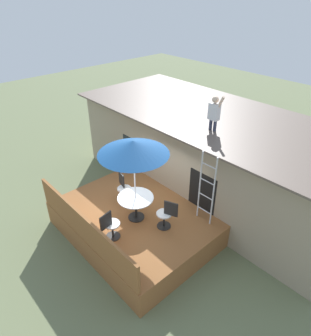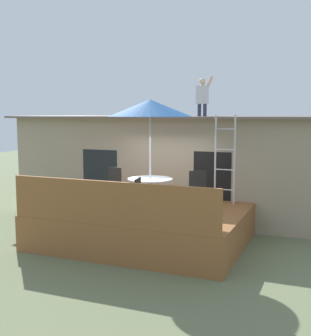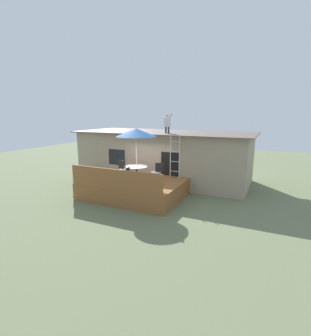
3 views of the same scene
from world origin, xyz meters
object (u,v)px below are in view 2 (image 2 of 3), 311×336
at_px(patio_table, 150,185).
at_px(patio_chair_right, 192,191).
at_px(patio_umbrella, 150,108).
at_px(person_figure, 203,94).
at_px(patio_chair_near, 139,200).
at_px(step_ladder, 225,160).
at_px(patio_chair_left, 119,186).

height_order(patio_table, patio_chair_right, patio_chair_right).
xyz_separation_m(patio_umbrella, person_figure, (0.44, 2.71, 0.41)).
bearing_deg(patio_umbrella, person_figure, 80.71).
relative_size(person_figure, patio_chair_near, 1.21).
bearing_deg(patio_chair_right, step_ladder, -139.20).
xyz_separation_m(patio_umbrella, patio_chair_left, (-0.95, 0.27, -1.89)).
height_order(person_figure, patio_chair_right, person_figure).
xyz_separation_m(patio_table, patio_chair_left, (-0.95, 0.27, -0.13)).
bearing_deg(patio_chair_right, person_figure, -101.65).
relative_size(patio_umbrella, patio_chair_left, 2.76).
relative_size(patio_chair_left, patio_chair_near, 1.00).
height_order(patio_umbrella, patio_chair_left, patio_umbrella).
bearing_deg(person_figure, patio_chair_near, -93.70).
relative_size(step_ladder, patio_chair_left, 2.39).
distance_m(patio_umbrella, patio_chair_left, 2.13).
bearing_deg(step_ladder, patio_chair_near, -116.29).
bearing_deg(patio_chair_right, patio_chair_near, 41.45).
distance_m(patio_table, person_figure, 3.50).
relative_size(patio_umbrella, person_figure, 2.29).
height_order(patio_chair_left, patio_chair_right, same).
relative_size(patio_table, patio_umbrella, 0.41).
relative_size(step_ladder, person_figure, 1.98).
distance_m(step_ladder, patio_chair_right, 1.31).
relative_size(person_figure, patio_chair_right, 1.21).
bearing_deg(patio_chair_left, patio_chair_near, -32.90).
height_order(person_figure, patio_chair_left, person_figure).
bearing_deg(patio_umbrella, patio_chair_left, 163.86).
height_order(person_figure, patio_chair_near, person_figure).
bearing_deg(patio_umbrella, step_ladder, 44.75).
bearing_deg(patio_chair_left, patio_table, -0.00).
relative_size(person_figure, patio_chair_left, 1.21).
bearing_deg(step_ladder, patio_umbrella, -135.25).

